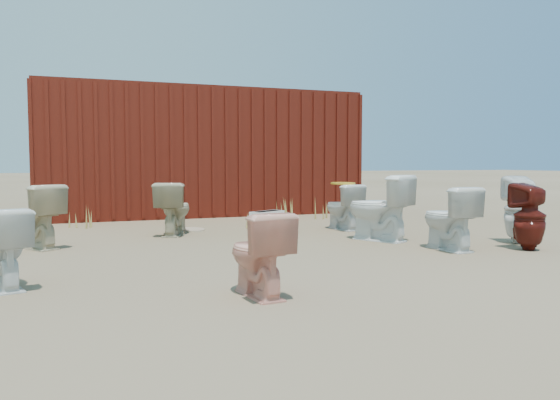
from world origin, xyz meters
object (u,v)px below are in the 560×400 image
object	(u,v)px
toilet_back_beige_right	(174,209)
toilet_back_yellowlid	(343,207)
loose_tank	(267,224)
toilet_front_c	(448,218)
toilet_front_e	(378,208)
toilet_front_pink	(258,254)
toilet_front_a	(3,248)
shipping_container	(199,153)
toilet_back_beige_left	(35,216)
toilet_back_e	(520,210)
toilet_front_maroon	(529,217)

from	to	relation	value
toilet_back_beige_right	toilet_back_yellowlid	distance (m)	2.50
loose_tank	toilet_front_c	bearing A→B (deg)	-76.98
toilet_front_e	toilet_front_pink	bearing A→B (deg)	15.29
toilet_front_a	toilet_front_e	size ratio (longest dim) A/B	0.77
toilet_front_c	toilet_front_a	bearing A→B (deg)	1.54
shipping_container	toilet_back_beige_left	distance (m)	4.86
toilet_back_yellowlid	toilet_front_e	bearing A→B (deg)	77.39
toilet_back_beige_right	toilet_back_e	distance (m)	4.54
toilet_front_e	toilet_back_beige_left	world-z (taller)	toilet_front_e
toilet_back_beige_right	toilet_back_yellowlid	bearing A→B (deg)	-161.94
toilet_back_beige_left	toilet_back_beige_right	xyz separation A→B (m)	(1.73, 0.60, -0.01)
toilet_back_beige_right	toilet_back_e	size ratio (longest dim) A/B	0.87
toilet_front_e	toilet_back_beige_right	world-z (taller)	toilet_front_e
toilet_front_c	toilet_front_maroon	bearing A→B (deg)	155.66
toilet_back_beige_right	toilet_front_pink	bearing A→B (deg)	114.27
toilet_front_maroon	toilet_back_yellowlid	size ratio (longest dim) A/B	1.13
toilet_back_e	toilet_front_maroon	bearing A→B (deg)	78.04
shipping_container	toilet_back_beige_right	xyz separation A→B (m)	(-1.08, -3.28, -0.83)
shipping_container	toilet_back_e	size ratio (longest dim) A/B	7.10
toilet_front_a	toilet_front_maroon	xyz separation A→B (m)	(5.45, -0.02, 0.06)
toilet_back_beige_right	loose_tank	distance (m)	1.32
shipping_container	toilet_back_beige_left	size ratio (longest dim) A/B	7.91
toilet_back_yellowlid	loose_tank	distance (m)	1.37
toilet_front_pink	toilet_front_e	distance (m)	3.27
toilet_front_c	toilet_back_beige_left	bearing A→B (deg)	-24.52
toilet_front_maroon	toilet_back_yellowlid	bearing A→B (deg)	-68.86
shipping_container	toilet_front_a	bearing A→B (deg)	-115.87
toilet_front_a	toilet_front_maroon	distance (m)	5.45
toilet_back_beige_right	toilet_back_yellowlid	size ratio (longest dim) A/B	1.08
toilet_back_e	toilet_back_beige_right	bearing A→B (deg)	-8.75
shipping_container	toilet_back_e	xyz separation A→B (m)	(2.83, -5.60, -0.78)
toilet_front_c	shipping_container	bearing A→B (deg)	-76.18
shipping_container	loose_tank	xyz separation A→B (m)	(0.08, -3.89, -1.02)
toilet_front_e	toilet_back_beige_left	distance (m)	4.20
shipping_container	loose_tank	size ratio (longest dim) A/B	12.00
toilet_back_beige_right	toilet_front_c	bearing A→B (deg)	163.03
toilet_front_pink	toilet_front_maroon	size ratio (longest dim) A/B	0.84
shipping_container	toilet_back_beige_right	size ratio (longest dim) A/B	8.12
toilet_front_e	toilet_back_beige_left	bearing A→B (deg)	-39.64
shipping_container	toilet_front_pink	bearing A→B (deg)	-98.82
toilet_back_beige_right	toilet_back_yellowlid	world-z (taller)	toilet_back_beige_right
toilet_back_beige_left	toilet_back_e	world-z (taller)	toilet_back_e
toilet_front_a	toilet_front_e	xyz separation A→B (m)	(4.22, 1.27, 0.10)
toilet_front_pink	toilet_back_beige_left	world-z (taller)	toilet_back_beige_left
toilet_front_e	toilet_back_beige_right	bearing A→B (deg)	-59.41
toilet_front_pink	loose_tank	size ratio (longest dim) A/B	1.30
shipping_container	toilet_front_maroon	size ratio (longest dim) A/B	7.73
toilet_back_beige_right	toilet_back_beige_left	bearing A→B (deg)	43.62
toilet_front_a	toilet_back_beige_right	distance (m)	3.30
toilet_front_c	toilet_back_beige_right	bearing A→B (deg)	-43.80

